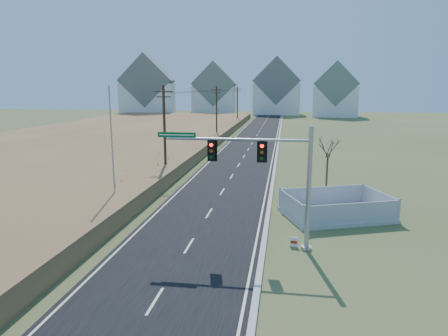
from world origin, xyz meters
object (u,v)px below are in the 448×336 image
fence_enclosure (336,212)px  flagpole (113,162)px  open_sign (294,242)px  bare_tree (328,147)px  traffic_signal_mast (274,174)px

fence_enclosure → flagpole: size_ratio=0.91×
open_sign → bare_tree: bearing=83.8°
open_sign → bare_tree: bare_tree is taller
flagpole → traffic_signal_mast: bearing=-24.7°
traffic_signal_mast → flagpole: (-11.61, 5.34, -0.66)m
fence_enclosure → bare_tree: 6.42m
flagpole → bare_tree: 16.71m
open_sign → bare_tree: size_ratio=0.11×
flagpole → fence_enclosure: bearing=3.2°
traffic_signal_mast → flagpole: size_ratio=0.96×
fence_enclosure → bare_tree: bearing=71.4°
traffic_signal_mast → open_sign: 4.11m
fence_enclosure → flagpole: (-15.77, -0.89, 3.27)m
fence_enclosure → open_sign: bearing=-137.3°
bare_tree → fence_enclosure: bearing=-87.8°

